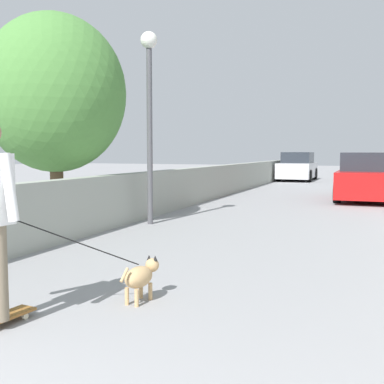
% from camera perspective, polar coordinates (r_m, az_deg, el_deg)
% --- Properties ---
extents(ground_plane, '(80.00, 80.00, 0.00)m').
position_cam_1_polar(ground_plane, '(14.90, 13.02, -1.27)').
color(ground_plane, gray).
extents(wall_left, '(48.00, 0.30, 1.09)m').
position_cam_1_polar(wall_left, '(13.69, -0.62, 0.61)').
color(wall_left, '#999E93').
rests_on(wall_left, ground).
extents(tree_left_far, '(2.93, 2.93, 4.39)m').
position_cam_1_polar(tree_left_far, '(10.33, -16.26, 11.30)').
color(tree_left_far, brown).
rests_on(tree_left_far, ground).
extents(lamp_post, '(0.36, 0.36, 4.09)m').
position_cam_1_polar(lamp_post, '(10.28, -5.18, 11.87)').
color(lamp_post, '#4C4C51').
rests_on(lamp_post, ground).
extents(dog, '(1.44, 1.00, 1.06)m').
position_cam_1_polar(dog, '(5.03, -6.29, -10.02)').
color(dog, tan).
rests_on(dog, ground).
extents(car_near, '(4.14, 1.80, 1.54)m').
position_cam_1_polar(car_near, '(16.29, 20.27, 1.59)').
color(car_near, '#B71414').
rests_on(car_near, ground).
extents(car_far, '(3.97, 1.80, 1.54)m').
position_cam_1_polar(car_far, '(26.39, 12.63, 2.93)').
color(car_far, silver).
rests_on(car_far, ground).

